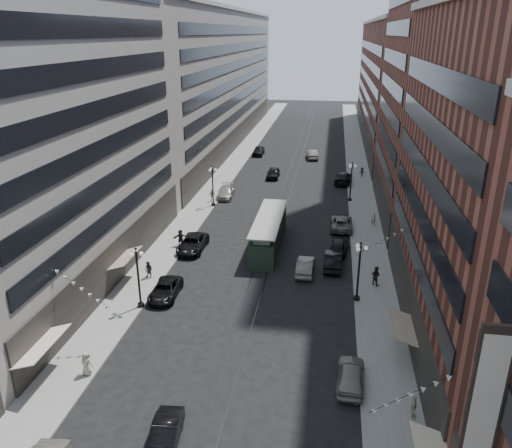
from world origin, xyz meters
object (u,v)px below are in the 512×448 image
Objects in this scene: lamppost_se_far at (359,269)px; lamppost_se_mid at (351,180)px; car_extra_1 at (305,266)px; pedestrian_9 at (362,172)px; lamppost_sw_far at (138,276)px; car_9 at (259,151)px; pedestrian_4 at (414,407)px; pedestrian_6 at (212,195)px; pedestrian_7 at (376,276)px; pedestrian_2 at (149,270)px; car_2 at (165,290)px; car_8 at (226,192)px; car_10 at (333,260)px; car_14 at (313,154)px; pedestrian_1 at (86,363)px; pedestrian_5 at (181,238)px; lamppost_sw_mid at (213,185)px; car_13 at (273,173)px; pedestrian_8 at (373,218)px; streetcar at (269,234)px; car_11 at (341,223)px; car_extra_0 at (339,246)px; car_12 at (343,178)px; car_7 at (193,244)px; car_4 at (351,375)px.

lamppost_se_far and lamppost_se_mid have the same top height.
pedestrian_9 is at bearing -100.14° from car_extra_1.
car_9 is (1.59, 58.00, -2.26)m from lamppost_sw_far.
pedestrian_4 is 0.31× the size of car_9.
pedestrian_6 is 30.01m from pedestrian_7.
pedestrian_7 is (21.37, 1.89, 0.09)m from pedestrian_2.
lamppost_sw_far is 3.58m from car_2.
car_8 is at bearing 38.08° from pedestrian_4.
lamppost_se_far reaches higher than car_10.
pedestrian_6 is (-1.38, -2.51, 0.24)m from car_8.
car_14 is at bearing 61.49° from car_8.
car_9 is (0.79, 26.71, 0.07)m from car_8.
pedestrian_1 is at bearing 71.71° from car_14.
pedestrian_2 is 53.12m from car_14.
lamppost_se_far is at bearing -61.86° from car_8.
lamppost_se_far is 1.13× the size of car_9.
pedestrian_5 reaches higher than car_extra_1.
lamppost_sw_far reaches higher than car_extra_1.
pedestrian_7 is (20.20, 7.12, -2.02)m from lamppost_sw_far.
lamppost_sw_mid reaches higher than car_10.
lamppost_sw_mid reaches higher than pedestrian_5.
car_13 is (5.52, 11.09, 0.06)m from car_8.
pedestrian_6 is 0.95× the size of pedestrian_8.
car_13 is 15.40m from car_14.
pedestrian_5 is (-1.20, -18.07, 0.32)m from car_8.
car_13 is 2.82× the size of pedestrian_6.
streetcar reaches higher than car_10.
car_11 is 3.50× the size of pedestrian_9.
car_14 is 1.17× the size of car_extra_0.
car_12 is at bearing -90.86° from car_11.
car_8 is at bearing 122.82° from lamppost_se_far.
pedestrian_2 is 0.99× the size of pedestrian_6.
car_13 reaches higher than car_10.
pedestrian_4 is at bearing -60.12° from lamppost_sw_mid.
pedestrian_1 is at bearing -114.38° from lamppost_se_mid.
pedestrian_9 is 30.57m from car_extra_0.
lamppost_se_far is at bearing -134.62° from pedestrian_1.
lamppost_se_mid is 1.09× the size of car_14.
car_11 is (-1.24, -10.70, -2.33)m from lamppost_se_mid.
pedestrian_7 is at bearing -34.10° from streetcar.
lamppost_se_mid is 11.03m from car_11.
car_extra_0 is at bearing 124.35° from pedestrian_6.
pedestrian_9 reaches higher than car_13.
car_9 is (-19.73, 68.10, -0.08)m from pedestrian_4.
car_7 is at bearing -46.31° from pedestrian_5.
pedestrian_6 is (-9.78, 14.20, -0.61)m from streetcar.
pedestrian_5 reaches higher than car_14.
car_14 is 2.74× the size of pedestrian_5.
car_4 is 48.64m from car_12.
car_12 is (18.71, 35.98, -0.12)m from pedestrian_2.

